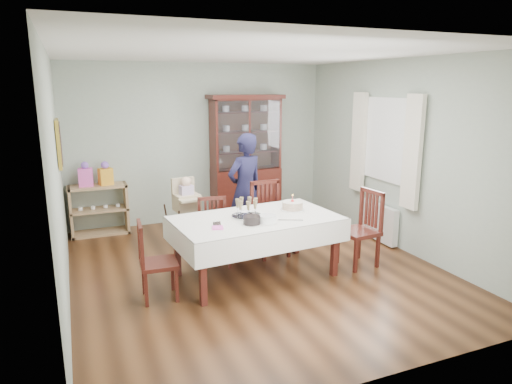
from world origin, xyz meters
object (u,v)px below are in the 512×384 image
champagne_tray (247,212)px  china_cabinet (246,156)px  dining_table (256,246)px  gift_bag_pink (86,175)px  chair_end_left (158,276)px  chair_far_left (215,246)px  woman (245,190)px  gift_bag_orange (106,174)px  high_chair (187,219)px  sideboard (99,210)px  birthday_cake (292,206)px  chair_end_right (359,243)px  chair_far_right (270,233)px

champagne_tray → china_cabinet: bearing=69.1°
dining_table → gift_bag_pink: 3.13m
dining_table → chair_end_left: size_ratio=2.35×
chair_far_left → woman: size_ratio=0.53×
chair_far_left → gift_bag_orange: size_ratio=2.37×
woman → high_chair: woman is taller
dining_table → chair_end_left: (-1.25, -0.16, -0.12)m
high_chair → champagne_tray: high_chair is taller
china_cabinet → champagne_tray: (-0.92, -2.40, -0.29)m
sideboard → woman: 2.42m
dining_table → birthday_cake: (0.56, 0.12, 0.43)m
chair_end_right → woman: size_ratio=0.60×
china_cabinet → gift_bag_pink: china_cabinet is taller
china_cabinet → birthday_cake: 2.37m
gift_bag_orange → birthday_cake: bearing=-48.1°
sideboard → chair_end_left: size_ratio=1.01×
dining_table → chair_far_right: bearing=52.6°
china_cabinet → chair_end_right: (0.57, -2.66, -0.83)m
chair_far_right → chair_end_right: (0.92, -0.81, -0.01)m
chair_far_left → gift_bag_orange: bearing=129.7°
high_chair → champagne_tray: size_ratio=2.77×
birthday_cake → sideboard: bearing=133.4°
chair_far_left → champagne_tray: champagne_tray is taller
high_chair → champagne_tray: bearing=-79.7°
chair_far_left → chair_end_left: chair_end_left is taller
chair_far_left → china_cabinet: bearing=66.4°
woman → dining_table: bearing=56.9°
dining_table → china_cabinet: (0.82, 2.46, 0.74)m
sideboard → chair_far_left: chair_far_left is taller
high_chair → gift_bag_orange: gift_bag_orange is taller
chair_far_left → chair_end_right: bearing=-14.6°
woman → birthday_cake: 1.08m
chair_end_right → chair_far_right: bearing=-137.2°
birthday_cake → chair_end_right: bearing=-20.9°
china_cabinet → high_chair: china_cabinet is taller
chair_end_left → high_chair: size_ratio=0.85×
china_cabinet → chair_end_right: 2.84m
dining_table → gift_bag_pink: gift_bag_pink is taller
chair_far_left → chair_end_right: (1.76, -0.74, 0.03)m
gift_bag_orange → champagne_tray: bearing=-59.0°
gift_bag_pink → woman: bearing=-31.1°
sideboard → gift_bag_orange: gift_bag_orange is taller
china_cabinet → high_chair: 1.87m
sideboard → chair_far_left: size_ratio=1.01×
high_chair → gift_bag_pink: size_ratio=2.71×
chair_end_left → gift_bag_pink: bearing=16.6°
chair_far_left → gift_bag_orange: (-1.17, 1.92, 0.70)m
china_cabinet → chair_far_right: size_ratio=2.12×
chair_far_right → chair_end_left: 1.89m
chair_far_left → high_chair: 0.86m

